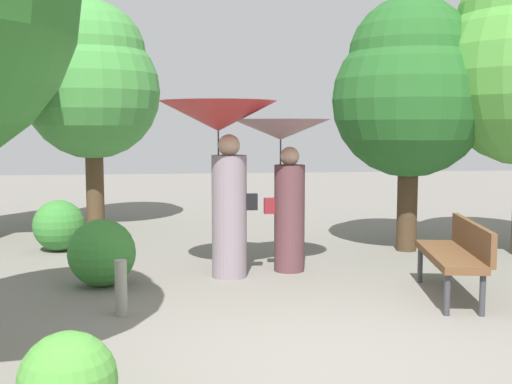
% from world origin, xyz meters
% --- Properties ---
extents(ground_plane, '(40.00, 40.00, 0.00)m').
position_xyz_m(ground_plane, '(0.00, 0.00, 0.00)').
color(ground_plane, slate).
extents(person_left, '(1.43, 1.43, 2.16)m').
position_xyz_m(person_left, '(-0.49, 2.87, 1.64)').
color(person_left, gray).
rests_on(person_left, ground).
extents(person_right, '(1.25, 1.25, 1.94)m').
position_xyz_m(person_right, '(0.32, 3.09, 1.43)').
color(person_right, '#563338').
rests_on(person_right, ground).
extents(park_bench, '(0.76, 1.57, 0.83)m').
position_xyz_m(park_bench, '(1.96, 1.58, 0.51)').
color(park_bench, '#38383D').
rests_on(park_bench, ground).
extents(tree_near_left, '(2.48, 2.48, 4.14)m').
position_xyz_m(tree_near_left, '(-2.54, 7.28, 2.69)').
color(tree_near_left, '#4C3823').
rests_on(tree_near_left, ground).
extents(tree_near_right, '(2.26, 2.26, 3.74)m').
position_xyz_m(tree_near_right, '(2.38, 4.17, 2.42)').
color(tree_near_right, '#42301E').
rests_on(tree_near_right, ground).
extents(bush_path_left, '(0.61, 0.61, 0.61)m').
position_xyz_m(bush_path_left, '(-1.72, -0.96, 0.30)').
color(bush_path_left, '#4C9338').
rests_on(bush_path_left, ground).
extents(bush_path_right, '(0.76, 0.76, 0.76)m').
position_xyz_m(bush_path_right, '(-2.78, 4.82, 0.38)').
color(bush_path_right, '#387F33').
rests_on(bush_path_right, ground).
extents(bush_behind_bench, '(0.79, 0.79, 0.79)m').
position_xyz_m(bush_behind_bench, '(-1.91, 2.58, 0.39)').
color(bush_behind_bench, '#387F33').
rests_on(bush_behind_bench, ground).
extents(path_marker_post, '(0.12, 0.12, 0.56)m').
position_xyz_m(path_marker_post, '(-1.59, 1.38, 0.28)').
color(path_marker_post, gray).
rests_on(path_marker_post, ground).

